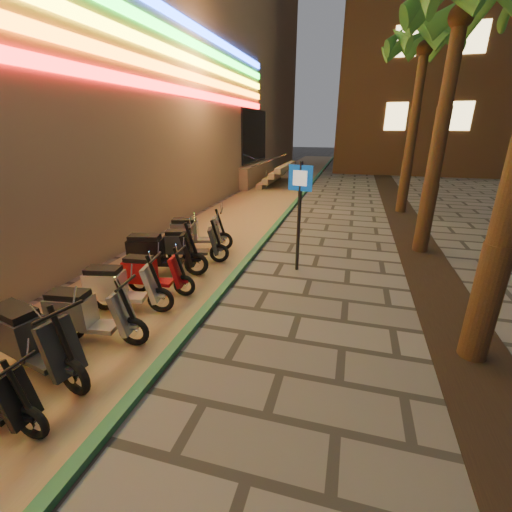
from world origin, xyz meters
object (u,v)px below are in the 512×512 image
(scooter_8, at_px, (151,273))
(scooter_6, at_px, (86,314))
(scooter_9, at_px, (158,253))
(scooter_11, at_px, (194,233))
(scooter_5, at_px, (31,340))
(scooter_10, at_px, (189,245))
(pedestrian_sign, at_px, (300,202))
(scooter_7, at_px, (119,287))

(scooter_8, bearing_deg, scooter_6, -98.25)
(scooter_6, distance_m, scooter_9, 2.74)
(scooter_6, distance_m, scooter_11, 4.58)
(scooter_8, distance_m, scooter_11, 2.77)
(scooter_5, distance_m, scooter_8, 2.69)
(scooter_9, relative_size, scooter_11, 1.08)
(scooter_10, height_order, scooter_11, scooter_11)
(pedestrian_sign, xyz_separation_m, scooter_10, (-2.76, -0.29, -1.19))
(scooter_7, relative_size, scooter_8, 1.09)
(pedestrian_sign, bearing_deg, scooter_11, -177.20)
(scooter_7, xyz_separation_m, scooter_9, (-0.18, 1.72, 0.06))
(scooter_5, distance_m, scooter_6, 0.88)
(pedestrian_sign, height_order, scooter_9, pedestrian_sign)
(scooter_10, distance_m, scooter_11, 0.96)
(scooter_6, bearing_deg, scooter_7, 90.02)
(scooter_8, distance_m, scooter_10, 1.83)
(scooter_11, bearing_deg, scooter_9, -108.17)
(scooter_8, relative_size, scooter_9, 0.82)
(scooter_5, bearing_deg, scooter_10, 100.41)
(scooter_10, bearing_deg, scooter_11, 89.58)
(scooter_9, height_order, scooter_11, scooter_9)
(pedestrian_sign, height_order, scooter_6, pedestrian_sign)
(scooter_11, bearing_deg, scooter_10, -89.66)
(scooter_7, bearing_deg, scooter_5, -103.24)
(scooter_5, height_order, scooter_9, scooter_9)
(scooter_9, xyz_separation_m, scooter_11, (0.05, 1.84, -0.04))
(scooter_5, xyz_separation_m, scooter_11, (-0.09, 5.42, -0.03))
(scooter_5, bearing_deg, scooter_8, 98.32)
(scooter_6, bearing_deg, scooter_5, -108.86)
(scooter_9, bearing_deg, scooter_11, 74.58)
(scooter_8, relative_size, scooter_11, 0.89)
(scooter_6, height_order, scooter_10, scooter_6)
(pedestrian_sign, bearing_deg, scooter_9, -144.06)
(scooter_8, bearing_deg, scooter_11, 89.22)
(scooter_9, bearing_deg, pedestrian_sign, 7.60)
(scooter_6, bearing_deg, scooter_8, 81.37)
(scooter_6, xyz_separation_m, scooter_9, (-0.31, 2.73, 0.06))
(scooter_5, distance_m, scooter_10, 4.51)
(scooter_11, bearing_deg, scooter_7, -104.61)
(scooter_10, bearing_deg, scooter_7, -110.75)
(scooter_6, distance_m, scooter_8, 1.82)
(scooter_7, bearing_deg, pedestrian_sign, 33.33)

